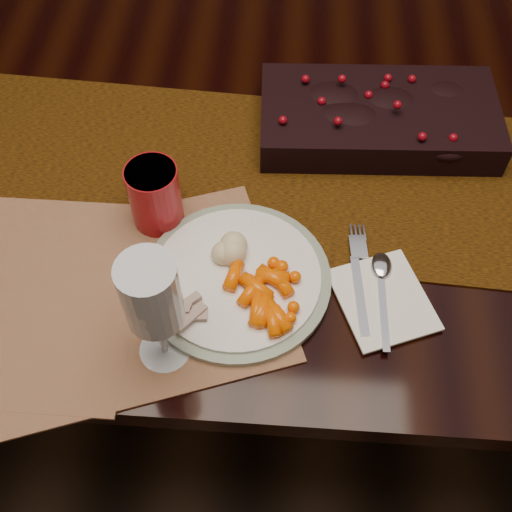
# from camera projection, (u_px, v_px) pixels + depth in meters

# --- Properties ---
(floor) EXTENTS (5.00, 5.00, 0.00)m
(floor) POSITION_uv_depth(u_px,v_px,m) (261.00, 339.00, 1.71)
(floor) COLOR black
(floor) RESTS_ON ground
(dining_table) EXTENTS (1.80, 1.00, 0.75)m
(dining_table) POSITION_uv_depth(u_px,v_px,m) (262.00, 261.00, 1.40)
(dining_table) COLOR black
(dining_table) RESTS_ON floor
(table_runner) EXTENTS (1.76, 0.46, 0.00)m
(table_runner) POSITION_uv_depth(u_px,v_px,m) (291.00, 175.00, 1.04)
(table_runner) COLOR black
(table_runner) RESTS_ON dining_table
(centerpiece) EXTENTS (0.40, 0.22, 0.08)m
(centerpiece) POSITION_uv_depth(u_px,v_px,m) (379.00, 114.00, 1.06)
(centerpiece) COLOR black
(centerpiece) RESTS_ON table_runner
(placemat_main) EXTENTS (0.51, 0.44, 0.00)m
(placemat_main) POSITION_uv_depth(u_px,v_px,m) (126.00, 301.00, 0.90)
(placemat_main) COLOR brown
(placemat_main) RESTS_ON dining_table
(dinner_plate) EXTENTS (0.34, 0.34, 0.02)m
(dinner_plate) POSITION_uv_depth(u_px,v_px,m) (237.00, 278.00, 0.92)
(dinner_plate) COLOR white
(dinner_plate) RESTS_ON placemat_main
(baby_carrots) EXTENTS (0.13, 0.12, 0.02)m
(baby_carrots) POSITION_uv_depth(u_px,v_px,m) (256.00, 296.00, 0.88)
(baby_carrots) COLOR #FD5F00
(baby_carrots) RESTS_ON dinner_plate
(mashed_potatoes) EXTENTS (0.07, 0.07, 0.04)m
(mashed_potatoes) POSITION_uv_depth(u_px,v_px,m) (230.00, 253.00, 0.91)
(mashed_potatoes) COLOR tan
(mashed_potatoes) RESTS_ON dinner_plate
(turkey_shreds) EXTENTS (0.08, 0.07, 0.02)m
(turkey_shreds) POSITION_uv_depth(u_px,v_px,m) (184.00, 307.00, 0.87)
(turkey_shreds) COLOR tan
(turkey_shreds) RESTS_ON dinner_plate
(napkin) EXTENTS (0.16, 0.17, 0.00)m
(napkin) POSITION_uv_depth(u_px,v_px,m) (383.00, 300.00, 0.90)
(napkin) COLOR white
(napkin) RESTS_ON placemat_main
(fork) EXTENTS (0.04, 0.17, 0.00)m
(fork) POSITION_uv_depth(u_px,v_px,m) (359.00, 282.00, 0.91)
(fork) COLOR silver
(fork) RESTS_ON napkin
(spoon) EXTENTS (0.03, 0.15, 0.00)m
(spoon) POSITION_uv_depth(u_px,v_px,m) (383.00, 298.00, 0.90)
(spoon) COLOR white
(spoon) RESTS_ON napkin
(red_cup) EXTENTS (0.09, 0.09, 0.11)m
(red_cup) POSITION_uv_depth(u_px,v_px,m) (155.00, 196.00, 0.94)
(red_cup) COLOR maroon
(red_cup) RESTS_ON placemat_main
(wine_glass) EXTENTS (0.09, 0.09, 0.20)m
(wine_glass) POSITION_uv_depth(u_px,v_px,m) (156.00, 314.00, 0.78)
(wine_glass) COLOR #B3BCC2
(wine_glass) RESTS_ON dining_table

